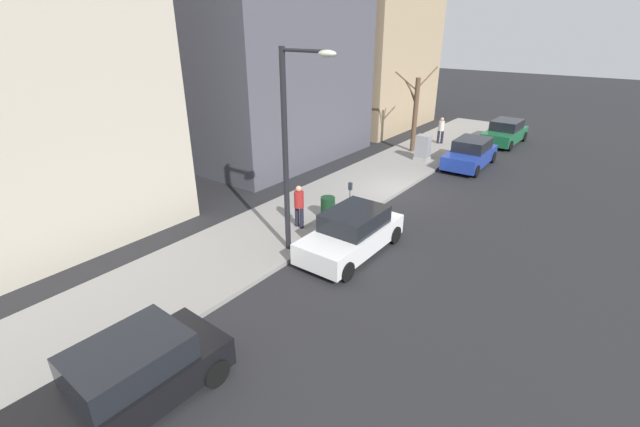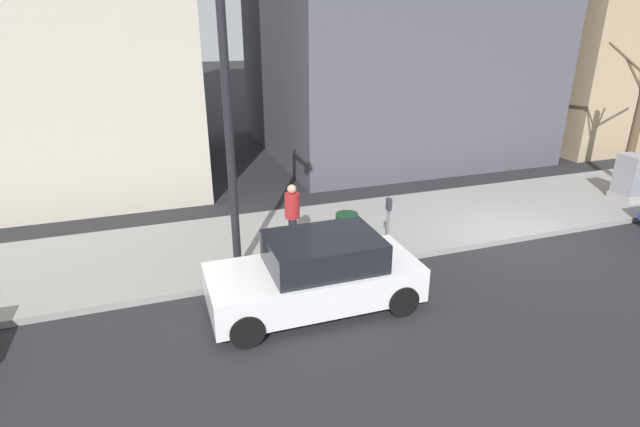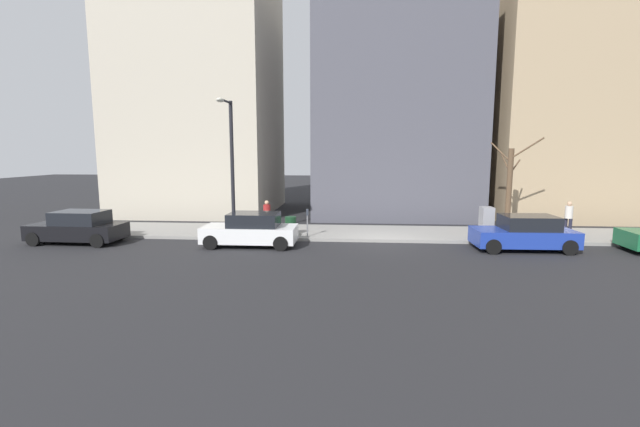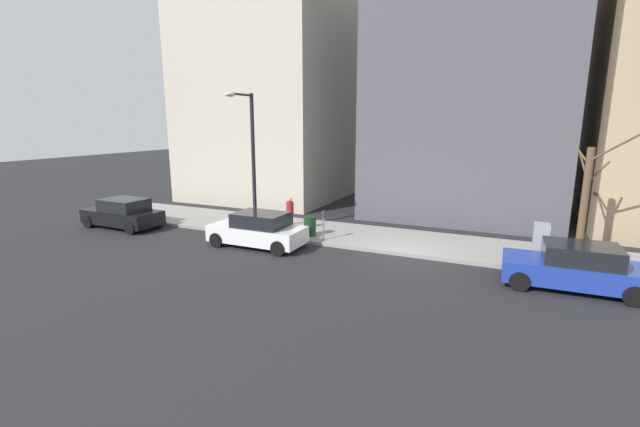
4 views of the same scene
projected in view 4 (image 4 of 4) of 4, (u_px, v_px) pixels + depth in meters
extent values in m
plane|color=#232326|center=(399.00, 256.00, 17.46)|extent=(120.00, 120.00, 0.00)
cube|color=gray|center=(411.00, 242.00, 19.22)|extent=(4.00, 36.00, 0.15)
cube|color=#1E389E|center=(572.00, 272.00, 13.94)|extent=(1.91, 4.24, 0.70)
cube|color=black|center=(581.00, 254.00, 13.73)|extent=(1.66, 2.24, 0.60)
cylinder|color=black|center=(520.00, 281.00, 13.83)|extent=(0.24, 0.65, 0.64)
cylinder|color=black|center=(518.00, 265.00, 15.35)|extent=(0.24, 0.65, 0.64)
cylinder|color=black|center=(635.00, 296.00, 12.63)|extent=(0.24, 0.65, 0.64)
cylinder|color=black|center=(621.00, 277.00, 14.16)|extent=(0.24, 0.65, 0.64)
cube|color=white|center=(257.00, 234.00, 18.74)|extent=(1.80, 4.20, 0.70)
cube|color=black|center=(261.00, 220.00, 18.52)|extent=(1.60, 2.20, 0.60)
cylinder|color=black|center=(217.00, 240.00, 18.67)|extent=(0.22, 0.64, 0.64)
cylinder|color=black|center=(239.00, 231.00, 20.18)|extent=(0.22, 0.64, 0.64)
cylinder|color=black|center=(278.00, 248.00, 17.41)|extent=(0.22, 0.64, 0.64)
cylinder|color=black|center=(298.00, 238.00, 18.92)|extent=(0.22, 0.64, 0.64)
cube|color=black|center=(123.00, 217.00, 22.10)|extent=(1.92, 4.25, 0.70)
cube|color=black|center=(124.00, 205.00, 21.87)|extent=(1.66, 2.25, 0.60)
cylinder|color=black|center=(88.00, 222.00, 22.08)|extent=(0.24, 0.65, 0.64)
cylinder|color=black|center=(117.00, 215.00, 23.57)|extent=(0.24, 0.65, 0.64)
cylinder|color=black|center=(130.00, 228.00, 20.73)|extent=(0.24, 0.65, 0.64)
cylinder|color=black|center=(158.00, 221.00, 22.22)|extent=(0.24, 0.65, 0.64)
cylinder|color=slate|center=(323.00, 229.00, 19.19)|extent=(0.07, 0.07, 1.05)
cube|color=#2D333D|center=(323.00, 214.00, 19.05)|extent=(0.14, 0.10, 0.30)
cube|color=#A8A399|center=(539.00, 258.00, 16.48)|extent=(0.83, 0.61, 0.18)
cube|color=#939399|center=(541.00, 240.00, 16.33)|extent=(0.75, 0.55, 1.25)
cylinder|color=black|center=(254.00, 164.00, 20.20)|extent=(0.18, 0.18, 6.50)
cylinder|color=black|center=(241.00, 95.00, 18.83)|extent=(1.60, 0.10, 0.10)
ellipsoid|color=beige|center=(230.00, 95.00, 18.13)|extent=(0.56, 0.32, 0.20)
cylinder|color=brown|center=(584.00, 203.00, 16.62)|extent=(0.28, 0.28, 4.27)
cylinder|color=brown|center=(580.00, 152.00, 16.86)|extent=(1.17, 0.77, 1.10)
cylinder|color=brown|center=(597.00, 173.00, 16.66)|extent=(0.94, 0.89, 0.90)
cylinder|color=brown|center=(583.00, 165.00, 16.67)|extent=(0.71, 0.40, 1.15)
cylinder|color=brown|center=(614.00, 148.00, 15.64)|extent=(0.52, 1.41, 1.09)
cylinder|color=#14381E|center=(310.00, 226.00, 19.97)|extent=(0.56, 0.56, 0.90)
cylinder|color=#1E1E2D|center=(289.00, 223.00, 20.75)|extent=(0.16, 0.16, 0.82)
cylinder|color=#1E1E2D|center=(292.00, 222.00, 20.95)|extent=(0.16, 0.16, 0.82)
cylinder|color=#A52323|center=(290.00, 208.00, 20.70)|extent=(0.36, 0.36, 0.62)
sphere|color=tan|center=(290.00, 200.00, 20.61)|extent=(0.22, 0.22, 0.22)
cube|color=#4C4C56|center=(471.00, 93.00, 25.00)|extent=(10.44, 10.44, 14.09)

